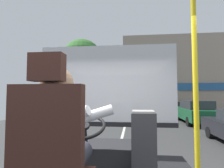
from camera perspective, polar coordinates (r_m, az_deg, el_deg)
The scene contains 11 objects.
ground at distance 10.71m, azimuth 3.86°, elevation -13.36°, with size 18.00×44.00×0.06m.
driver_seat at distance 1.43m, azimuth -17.95°, elevation -22.91°, with size 0.48×0.48×1.30m.
bus_driver at distance 1.50m, azimuth -15.73°, elevation -14.80°, with size 0.78×0.57×0.80m.
steering_console at distance 2.62m, azimuth -6.43°, elevation -21.40°, with size 1.10×0.95×0.80m.
handrail_pole at distance 1.76m, azimuth 24.27°, elevation -1.06°, with size 0.04×0.04×2.18m.
fare_box at distance 2.13m, azimuth 9.64°, elevation -19.76°, with size 0.26×0.27×0.86m.
windshield_panel at distance 3.39m, azimuth -1.65°, elevation -3.20°, with size 2.50×0.08×1.48m.
street_tree at distance 13.70m, azimuth -9.18°, elevation 7.42°, with size 2.87×2.87×5.86m.
shop_building at distance 18.80m, azimuth 17.93°, elevation 1.96°, with size 9.21×4.42×7.10m.
parked_car_green at distance 13.38m, azimuth 24.17°, elevation -7.70°, with size 1.80×4.45×1.48m.
parked_car_red at distance 17.71m, azimuth 19.66°, elevation -7.05°, with size 1.86×4.50×1.27m.
Camera 1 is at (0.47, -1.74, 1.80)m, focal length 29.80 mm.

